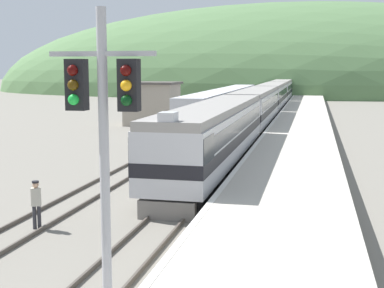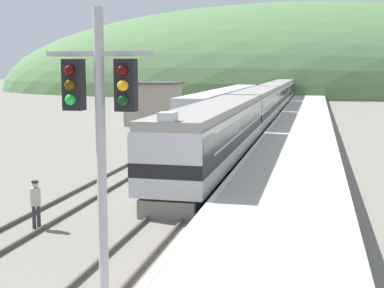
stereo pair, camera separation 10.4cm
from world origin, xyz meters
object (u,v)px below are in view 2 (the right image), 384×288
Objects in this scene: carriage_fourth at (283,90)px; track_worker at (36,201)px; carriage_second at (257,108)px; signal_mast_main at (100,133)px; siding_train at (226,104)px; express_train_lead_car at (215,135)px; carriage_third at (274,97)px.

track_worker is at bearing -93.31° from carriage_fourth.
carriage_second is 1.00× the size of carriage_fourth.
carriage_fourth is at bearing 90.99° from signal_mast_main.
carriage_fourth is at bearing 81.28° from siding_train.
signal_mast_main is at bearing -85.90° from express_train_lead_car.
express_train_lead_car is 11.91× the size of track_worker.
carriage_second is at bearing 90.00° from express_train_lead_car.
carriage_third is 1.00× the size of carriage_fourth.
express_train_lead_car is 20.49m from signal_mast_main.
carriage_third reaches higher than siding_train.
carriage_third is at bearing 90.00° from carriage_second.
carriage_fourth reaches higher than track_worker.
track_worker is at bearing -89.49° from siding_train.
carriage_third is at bearing -90.00° from carriage_fourth.
siding_train is (-4.82, 32.35, -0.35)m from express_train_lead_car.
express_train_lead_car reaches higher than track_worker.
carriage_fourth is (0.00, 63.79, -0.01)m from express_train_lead_car.
carriage_second is at bearing 82.73° from track_worker.
signal_mast_main reaches higher than track_worker.
carriage_fourth is at bearing 86.69° from track_worker.
siding_train is at bearing 98.48° from express_train_lead_car.
siding_train is 21.19× the size of track_worker.
carriage_second is at bearing -90.00° from carriage_fourth.
carriage_third is 2.81× the size of signal_mast_main.
siding_train is at bearing 90.51° from track_worker.
siding_train is at bearing -98.72° from carriage_fourth.
signal_mast_main is at bearing -88.03° from carriage_second.
siding_train is at bearing 114.96° from carriage_second.
signal_mast_main is at bearing -83.20° from siding_train.
carriage_second is at bearing -90.00° from carriage_third.
carriage_fourth is at bearing 90.00° from carriage_third.
carriage_second reaches higher than siding_train.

